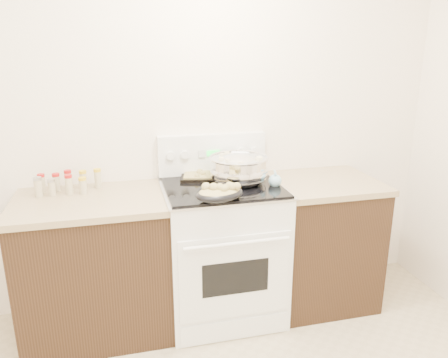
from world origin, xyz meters
name	(u,v)px	position (x,y,z in m)	size (l,w,h in m)	color
room_shell	(222,87)	(0.00, 0.00, 1.70)	(4.10, 3.60, 2.75)	white
counter_left	(96,266)	(-0.48, 1.43, 0.46)	(0.93, 0.67, 0.92)	black
counter_right	(320,240)	(1.08, 1.43, 0.46)	(0.73, 0.67, 0.92)	black
kitchen_range	(222,248)	(0.35, 1.42, 0.49)	(0.78, 0.73, 1.22)	white
mixing_bowl	(238,169)	(0.47, 1.45, 1.03)	(0.49, 0.49, 0.23)	silver
roasting_pan	(220,192)	(0.27, 1.14, 0.99)	(0.35, 0.29, 0.12)	black
baking_sheet	(213,174)	(0.34, 1.62, 0.96)	(0.49, 0.39, 0.06)	black
wooden_spoon	(213,192)	(0.25, 1.26, 0.95)	(0.10, 0.24, 0.04)	tan
blue_ladle	(275,180)	(0.68, 1.34, 0.98)	(0.13, 0.28, 0.11)	#8ABECE
spice_jars	(66,183)	(-0.63, 1.59, 0.98)	(0.40, 0.16, 0.13)	#BFB28C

